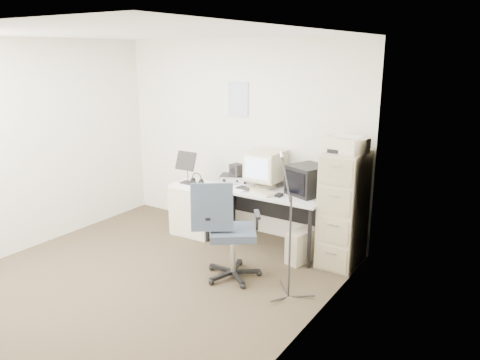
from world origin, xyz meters
The scene contains 23 objects.
floor centered at (0.00, 0.00, -0.01)m, with size 3.60×3.60×0.01m, color #312918.
ceiling centered at (0.00, 0.00, 2.50)m, with size 3.60×3.60×0.01m, color white.
wall_back centered at (0.00, 1.80, 1.25)m, with size 3.60×0.02×2.50m, color silver.
wall_left centered at (-1.80, 0.00, 1.25)m, with size 0.02×3.60×2.50m, color silver.
wall_right centered at (1.80, 0.00, 1.25)m, with size 0.02×3.60×2.50m, color silver.
wall_calendar centered at (-0.02, 1.79, 1.75)m, with size 0.30×0.02×0.44m, color white.
filing_cabinet centered at (1.58, 1.48, 0.65)m, with size 0.40×0.60×1.30m, color #AFA68B.
printer centered at (1.58, 1.44, 1.38)m, with size 0.42×0.29×0.16m, color #B6AD9B.
desk centered at (0.63, 1.45, 0.36)m, with size 1.50×0.70×0.73m, color silver.
crt_monitor centered at (0.54, 1.55, 0.95)m, with size 0.40×0.43×0.45m, color #B6AD9B.
crt_tv centered at (1.11, 1.53, 0.90)m, with size 0.38×0.40×0.34m, color black.
desk_speaker centered at (0.90, 1.55, 0.81)m, with size 0.09×0.09×0.16m, color beige.
keyboard centered at (0.62, 1.29, 0.74)m, with size 0.46×0.16×0.03m, color #B6AD9B.
mouse centered at (0.88, 1.27, 0.75)m, with size 0.06×0.10×0.03m, color black.
radio_receiver centered at (0.09, 1.50, 0.78)m, with size 0.32×0.23×0.09m, color black.
radio_speaker centered at (0.15, 1.50, 0.90)m, with size 0.15×0.14×0.15m, color black.
papers centered at (0.35, 1.28, 0.74)m, with size 0.21×0.28×0.02m, color white.
pc_tower centered at (1.19, 1.27, 0.19)m, with size 0.18×0.40×0.38m, color #B6AD9B.
office_chair centered at (0.74, 0.51, 0.53)m, with size 0.61×0.61×1.06m, color #3D4556.
side_cart centered at (-0.37, 1.30, 0.34)m, with size 0.55×0.44×0.68m, color white.
music_stand centered at (-0.47, 1.27, 0.90)m, with size 0.29×0.16×0.43m, color black.
headphones centered at (-0.31, 1.26, 0.74)m, with size 0.17×0.17×0.03m, color black.
mic_stand centered at (1.43, 0.47, 0.68)m, with size 0.02×0.02×1.36m, color black.
Camera 1 is at (3.28, -3.28, 2.33)m, focal length 35.00 mm.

